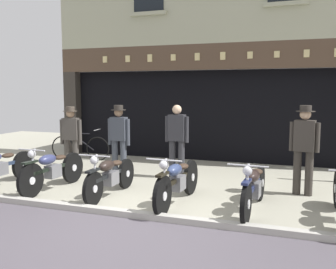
# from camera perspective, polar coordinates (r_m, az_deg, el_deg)

# --- Properties ---
(ground) EXTENTS (21.45, 22.00, 0.18)m
(ground) POSITION_cam_1_polar(r_m,az_deg,el_deg) (5.37, -9.41, -16.10)
(ground) COLOR #A29E8B
(shop_facade) EXTENTS (9.75, 4.42, 6.67)m
(shop_facade) POSITION_cam_1_polar(r_m,az_deg,el_deg) (12.53, 8.29, 5.43)
(shop_facade) COLOR black
(shop_facade) RESTS_ON ground
(motorcycle_left) EXTENTS (0.62, 1.97, 0.93)m
(motorcycle_left) POSITION_cam_1_polar(r_m,az_deg,el_deg) (8.12, -16.97, -4.99)
(motorcycle_left) COLOR black
(motorcycle_left) RESTS_ON ground
(motorcycle_center_left) EXTENTS (0.62, 1.92, 0.90)m
(motorcycle_center_left) POSITION_cam_1_polar(r_m,az_deg,el_deg) (7.38, -8.68, -6.07)
(motorcycle_center_left) COLOR black
(motorcycle_center_left) RESTS_ON ground
(motorcycle_center) EXTENTS (0.62, 2.11, 0.93)m
(motorcycle_center) POSITION_cam_1_polar(r_m,az_deg,el_deg) (6.80, 1.45, -6.92)
(motorcycle_center) COLOR black
(motorcycle_center) RESTS_ON ground
(motorcycle_center_right) EXTENTS (0.62, 2.08, 0.92)m
(motorcycle_center_right) POSITION_cam_1_polar(r_m,az_deg,el_deg) (6.57, 12.76, -7.65)
(motorcycle_center_right) COLOR black
(motorcycle_center_right) RESTS_ON ground
(salesman_left) EXTENTS (0.55, 0.35, 1.63)m
(salesman_left) POSITION_cam_1_polar(r_m,az_deg,el_deg) (9.71, -14.37, -0.20)
(salesman_left) COLOR #47423D
(salesman_left) RESTS_ON ground
(shopkeeper_center) EXTENTS (0.56, 0.35, 1.68)m
(shopkeeper_center) POSITION_cam_1_polar(r_m,az_deg,el_deg) (9.14, -7.38, -0.27)
(shopkeeper_center) COLOR #3D424C
(shopkeeper_center) RESTS_ON ground
(salesman_right) EXTENTS (0.56, 0.25, 1.70)m
(salesman_right) POSITION_cam_1_polar(r_m,az_deg,el_deg) (8.74, 1.34, -0.47)
(salesman_right) COLOR #2D2D33
(salesman_right) RESTS_ON ground
(assistant_far_right) EXTENTS (0.55, 0.35, 1.75)m
(assistant_far_right) POSITION_cam_1_polar(r_m,az_deg,el_deg) (7.76, 19.77, -1.54)
(assistant_far_right) COLOR #38332D
(assistant_far_right) RESTS_ON ground
(advert_board_near) EXTENTS (0.70, 0.03, 1.00)m
(advert_board_near) POSITION_cam_1_polar(r_m,az_deg,el_deg) (11.53, -2.36, 4.88)
(advert_board_near) COLOR silver
(leaning_bicycle) EXTENTS (1.80, 0.50, 0.94)m
(leaning_bicycle) POSITION_cam_1_polar(r_m,az_deg,el_deg) (11.43, -13.11, -1.83)
(leaning_bicycle) COLOR black
(leaning_bicycle) RESTS_ON ground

